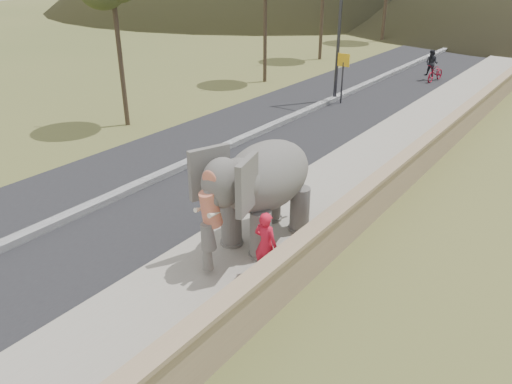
# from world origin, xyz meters

# --- Properties ---
(ground) EXTENTS (160.00, 160.00, 0.00)m
(ground) POSITION_xyz_m (0.00, 0.00, 0.00)
(ground) COLOR olive
(ground) RESTS_ON ground
(road) EXTENTS (7.00, 120.00, 0.03)m
(road) POSITION_xyz_m (-5.00, 10.00, 0.01)
(road) COLOR black
(road) RESTS_ON ground
(median) EXTENTS (0.35, 120.00, 0.22)m
(median) POSITION_xyz_m (-5.00, 10.00, 0.11)
(median) COLOR black
(median) RESTS_ON ground
(walkway) EXTENTS (3.00, 120.00, 0.15)m
(walkway) POSITION_xyz_m (0.00, 10.00, 0.07)
(walkway) COLOR #9E9687
(walkway) RESTS_ON ground
(parapet) EXTENTS (0.30, 120.00, 1.10)m
(parapet) POSITION_xyz_m (1.65, 10.00, 0.55)
(parapet) COLOR tan
(parapet) RESTS_ON ground
(signboard) EXTENTS (0.60, 0.08, 2.40)m
(signboard) POSITION_xyz_m (-4.50, 13.71, 1.64)
(signboard) COLOR #2D2D33
(signboard) RESTS_ON ground
(elephant_and_man) EXTENTS (2.21, 3.66, 2.59)m
(elephant_and_man) POSITION_xyz_m (0.02, 0.80, 1.44)
(elephant_and_man) COLOR slate
(elephant_and_man) RESTS_ON ground
(motorcyclist) EXTENTS (1.11, 1.88, 1.75)m
(motorcyclist) POSITION_xyz_m (-2.43, 21.23, 0.66)
(motorcyclist) COLOR maroon
(motorcyclist) RESTS_ON ground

